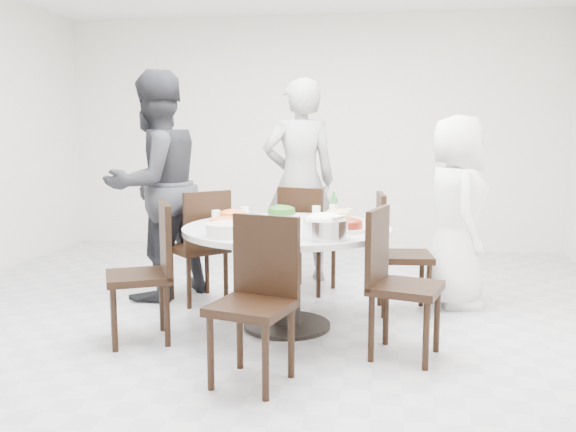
# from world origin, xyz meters

# --- Properties ---
(floor) EXTENTS (6.00, 6.00, 0.01)m
(floor) POSITION_xyz_m (0.00, 0.00, 0.00)
(floor) COLOR #BCBCC2
(floor) RESTS_ON ground
(wall_back) EXTENTS (6.00, 0.01, 2.80)m
(wall_back) POSITION_xyz_m (0.00, 3.00, 1.40)
(wall_back) COLOR white
(wall_back) RESTS_ON ground
(wall_front) EXTENTS (6.00, 0.01, 2.80)m
(wall_front) POSITION_xyz_m (0.00, -3.00, 1.40)
(wall_front) COLOR white
(wall_front) RESTS_ON ground
(dining_table) EXTENTS (1.50, 1.50, 0.75)m
(dining_table) POSITION_xyz_m (0.20, -0.13, 0.38)
(dining_table) COLOR silver
(dining_table) RESTS_ON floor
(chair_ne) EXTENTS (0.46, 0.46, 0.95)m
(chair_ne) POSITION_xyz_m (1.06, 0.38, 0.47)
(chair_ne) COLOR black
(chair_ne) RESTS_ON floor
(chair_n) EXTENTS (0.53, 0.53, 0.95)m
(chair_n) POSITION_xyz_m (0.24, 0.92, 0.47)
(chair_n) COLOR black
(chair_n) RESTS_ON floor
(chair_nw) EXTENTS (0.59, 0.59, 0.95)m
(chair_nw) POSITION_xyz_m (-0.65, 0.46, 0.47)
(chair_nw) COLOR black
(chair_nw) RESTS_ON floor
(chair_sw) EXTENTS (0.56, 0.56, 0.95)m
(chair_sw) POSITION_xyz_m (-0.76, -0.57, 0.47)
(chair_sw) COLOR black
(chair_sw) RESTS_ON floor
(chair_s) EXTENTS (0.52, 0.52, 0.95)m
(chair_s) POSITION_xyz_m (0.16, -1.16, 0.47)
(chair_s) COLOR black
(chair_s) RESTS_ON floor
(chair_se) EXTENTS (0.52, 0.52, 0.95)m
(chair_se) POSITION_xyz_m (1.03, -0.60, 0.47)
(chair_se) COLOR black
(chair_se) RESTS_ON floor
(diner_right) EXTENTS (0.59, 0.82, 1.56)m
(diner_right) POSITION_xyz_m (1.48, 0.65, 0.78)
(diner_right) COLOR silver
(diner_right) RESTS_ON floor
(diner_middle) EXTENTS (0.81, 0.65, 1.92)m
(diner_middle) POSITION_xyz_m (0.10, 1.32, 0.96)
(diner_middle) COLOR black
(diner_middle) RESTS_ON floor
(diner_left) EXTENTS (1.12, 1.19, 1.94)m
(diner_left) POSITION_xyz_m (-1.03, 0.53, 0.97)
(diner_left) COLOR black
(diner_left) RESTS_ON floor
(dish_greens) EXTENTS (0.28, 0.28, 0.07)m
(dish_greens) POSITION_xyz_m (0.09, 0.33, 0.79)
(dish_greens) COLOR white
(dish_greens) RESTS_ON dining_table
(dish_pale) EXTENTS (0.24, 0.24, 0.07)m
(dish_pale) POSITION_xyz_m (0.54, 0.21, 0.78)
(dish_pale) COLOR white
(dish_pale) RESTS_ON dining_table
(dish_orange) EXTENTS (0.25, 0.25, 0.07)m
(dish_orange) POSITION_xyz_m (-0.24, 0.05, 0.78)
(dish_orange) COLOR white
(dish_orange) RESTS_ON dining_table
(dish_redbrown) EXTENTS (0.28, 0.28, 0.07)m
(dish_redbrown) POSITION_xyz_m (0.64, -0.28, 0.79)
(dish_redbrown) COLOR white
(dish_redbrown) RESTS_ON dining_table
(dish_tofu) EXTENTS (0.26, 0.26, 0.07)m
(dish_tofu) POSITION_xyz_m (-0.21, -0.35, 0.78)
(dish_tofu) COLOR white
(dish_tofu) RESTS_ON dining_table
(rice_bowl) EXTENTS (0.29, 0.29, 0.12)m
(rice_bowl) POSITION_xyz_m (0.52, -0.58, 0.81)
(rice_bowl) COLOR silver
(rice_bowl) RESTS_ON dining_table
(soup_bowl) EXTENTS (0.28, 0.28, 0.09)m
(soup_bowl) POSITION_xyz_m (-0.12, -0.59, 0.79)
(soup_bowl) COLOR white
(soup_bowl) RESTS_ON dining_table
(beverage_bottle) EXTENTS (0.06, 0.06, 0.21)m
(beverage_bottle) POSITION_xyz_m (0.50, 0.35, 0.86)
(beverage_bottle) COLOR #2F7539
(beverage_bottle) RESTS_ON dining_table
(tea_cups) EXTENTS (0.07, 0.07, 0.08)m
(tea_cups) POSITION_xyz_m (0.20, 0.52, 0.79)
(tea_cups) COLOR white
(tea_cups) RESTS_ON dining_table
(chopsticks) EXTENTS (0.24, 0.04, 0.01)m
(chopsticks) POSITION_xyz_m (0.17, 0.50, 0.76)
(chopsticks) COLOR tan
(chopsticks) RESTS_ON dining_table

